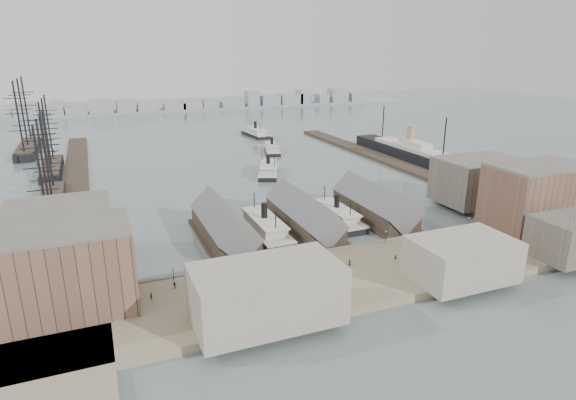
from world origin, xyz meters
name	(u,v)px	position (x,y,z in m)	size (l,w,h in m)	color
ground	(327,249)	(0.00, 0.00, 0.00)	(900.00, 900.00, 0.00)	#556361
quay	(363,275)	(0.00, -20.00, 1.00)	(180.00, 30.00, 2.00)	#837658
seawall	(336,252)	(0.00, -5.20, 1.15)	(180.00, 1.20, 2.30)	#59544C
west_wharf	(76,184)	(-68.00, 100.00, 0.80)	(10.00, 220.00, 1.60)	#2D231C
east_wharf	(384,159)	(78.00, 90.00, 0.80)	(10.00, 180.00, 1.60)	#2D231C
ferry_shed_west	(224,227)	(-26.00, 16.88, 4.64)	(14.00, 42.00, 12.60)	#2D231C
ferry_shed_center	(304,216)	(0.00, 16.88, 4.64)	(14.00, 42.00, 12.60)	#2D231C
ferry_shed_east	(374,206)	(26.00, 16.88, 4.64)	(14.00, 42.00, 12.60)	#2D231C
warehouse_west_front	(53,273)	(-70.00, -12.00, 11.00)	(32.00, 18.00, 18.00)	brown
warehouse_west_back	(60,232)	(-70.00, 18.00, 9.00)	(26.00, 20.00, 14.00)	#60564C
warehouse_east_front	(536,197)	(66.00, -12.00, 11.50)	(30.00, 18.00, 19.00)	brown
warehouse_east_back	(477,181)	(68.00, 15.00, 9.50)	(28.00, 20.00, 15.00)	#60564C
street_bldg_center	(462,259)	(20.00, -32.00, 7.00)	(24.00, 16.00, 10.00)	gray
street_bldg_west	(267,293)	(-30.00, -32.00, 8.00)	(30.00, 16.00, 12.00)	gray
street_bldg_east	(569,238)	(55.00, -33.00, 7.50)	(18.00, 14.00, 11.00)	#60564C
lamp_post_far_w	(173,270)	(-45.00, -7.00, 4.71)	(0.44, 0.44, 3.92)	black
lamp_post_near_w	(288,251)	(-15.00, -7.00, 4.71)	(0.44, 0.44, 3.92)	black
lamp_post_near_e	(386,235)	(15.00, -7.00, 4.71)	(0.44, 0.44, 3.92)	black
lamp_post_far_e	(469,221)	(45.00, -7.00, 4.71)	(0.44, 0.44, 3.92)	black
far_shore	(158,107)	(-2.07, 334.14, 3.91)	(500.00, 40.00, 15.72)	gray
ferry_docked_west	(265,227)	(-13.00, 17.45, 2.55)	(9.14, 30.46, 10.88)	black
ferry_docked_east	(336,215)	(13.00, 19.15, 2.35)	(8.43, 28.11, 10.04)	black
ferry_open_near	(268,169)	(13.42, 86.69, 2.30)	(17.79, 28.52, 9.79)	black
ferry_open_mid	(272,149)	(31.87, 131.27, 2.08)	(13.64, 25.96, 8.88)	black
ferry_open_far	(255,133)	(39.39, 182.26, 2.42)	(11.35, 29.60, 10.33)	black
sailing_ship_near	(51,203)	(-75.72, 69.35, 2.45)	(8.11, 55.87, 33.34)	black
sailing_ship_mid	(52,167)	(-78.52, 129.05, 2.44)	(8.27, 47.80, 34.01)	black
sailing_ship_far	(28,148)	(-92.76, 181.25, 2.88)	(9.70, 53.92, 39.90)	black
ocean_steamer	(410,152)	(92.00, 88.34, 3.77)	(11.99, 87.61, 17.52)	black
tram	(468,243)	(34.10, -18.97, 3.91)	(2.76, 10.50, 3.73)	black
horse_cart_left	(227,278)	(-33.07, -12.14, 2.81)	(4.68, 1.62, 1.58)	black
horse_cart_center	(287,278)	(-19.66, -17.64, 2.85)	(4.96, 1.63, 1.70)	black
horse_cart_right	(422,264)	(15.27, -23.47, 2.77)	(4.66, 1.97, 1.46)	black
pedestrian_0	(151,296)	(-51.18, -14.61, 2.87)	(0.64, 0.47, 1.75)	black
pedestrian_1	(202,303)	(-41.41, -21.77, 2.84)	(0.82, 0.64, 1.69)	black
pedestrian_2	(294,268)	(-16.21, -13.45, 2.86)	(1.12, 0.64, 1.73)	black
pedestrian_3	(324,289)	(-14.05, -26.07, 2.84)	(0.99, 0.41, 1.69)	black
pedestrian_4	(350,262)	(-1.55, -15.75, 2.79)	(0.77, 0.50, 1.58)	black
pedestrian_5	(396,257)	(11.18, -17.63, 2.80)	(0.58, 0.43, 1.60)	black
pedestrian_6	(427,243)	(24.69, -13.12, 2.87)	(0.85, 0.66, 1.75)	black
pedestrian_7	(491,258)	(34.48, -27.38, 2.84)	(1.09, 0.63, 1.69)	black
pedestrian_8	(463,237)	(37.89, -12.78, 2.80)	(0.93, 0.39, 1.59)	black
pedestrian_9	(522,237)	(53.97, -19.43, 2.85)	(0.83, 0.54, 1.70)	black
pedestrian_10	(310,278)	(-14.61, -19.66, 2.83)	(0.81, 0.63, 1.66)	black
pedestrian_11	(175,285)	(-45.45, -11.29, 2.90)	(1.05, 0.44, 1.79)	black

